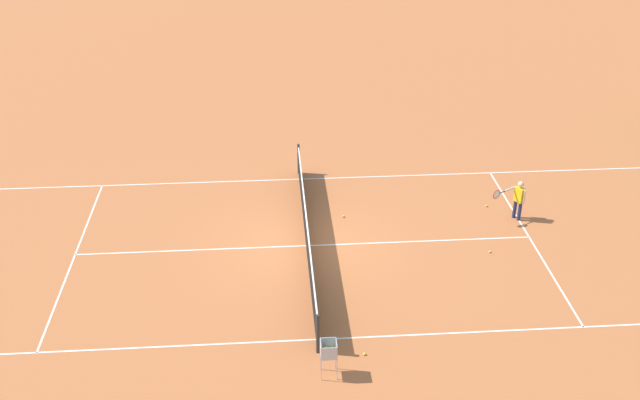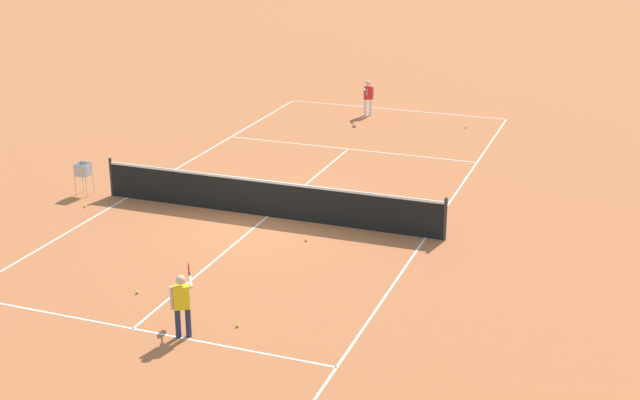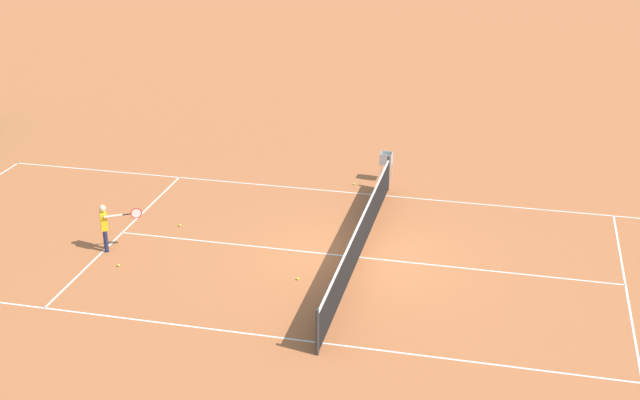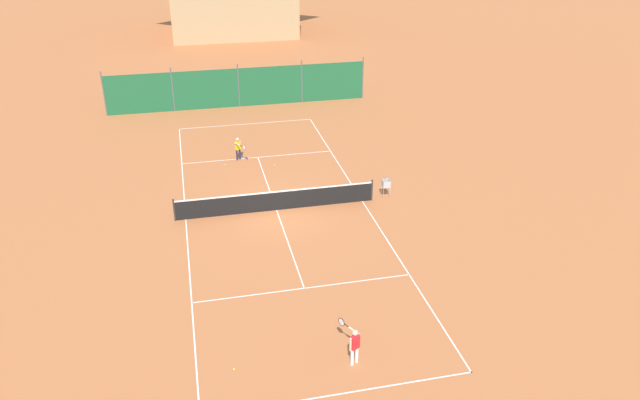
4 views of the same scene
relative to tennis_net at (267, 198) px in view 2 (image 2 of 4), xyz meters
name	(u,v)px [view 2 (image 2 of 4)]	position (x,y,z in m)	size (l,w,h in m)	color
ground_plane	(268,216)	(0.00, 0.00, -0.50)	(600.00, 600.00, 0.00)	#BC6638
court_line_markings	(268,216)	(0.00, 0.00, -0.50)	(8.25, 23.85, 0.01)	white
tennis_net	(267,198)	(0.00, 0.00, 0.00)	(9.18, 0.08, 1.06)	#2D2D2D
player_far_service	(182,300)	(-1.04, 6.29, 0.23)	(0.53, 1.05, 1.25)	#23284C
player_near_baseline	(368,96)	(0.70, -10.67, 0.25)	(0.49, 1.08, 1.28)	white
tennis_ball_far_corner	(306,240)	(-1.51, 1.20, -0.47)	(0.07, 0.07, 0.07)	#CCE033
tennis_ball_alley_left	(137,292)	(0.73, 5.05, -0.47)	(0.07, 0.07, 0.07)	#CCE033
tennis_ball_by_net_right	(237,326)	(-1.83, 5.65, -0.47)	(0.07, 0.07, 0.07)	#CCE033
tennis_ball_service_box	(466,127)	(-2.97, -10.20, -0.47)	(0.07, 0.07, 0.07)	#CCE033
tennis_ball_by_net_left	(85,206)	(4.72, 1.05, -0.47)	(0.07, 0.07, 0.07)	#CCE033
ball_hopper	(83,171)	(5.30, 0.18, 0.16)	(0.36, 0.36, 0.89)	#B7B7BC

